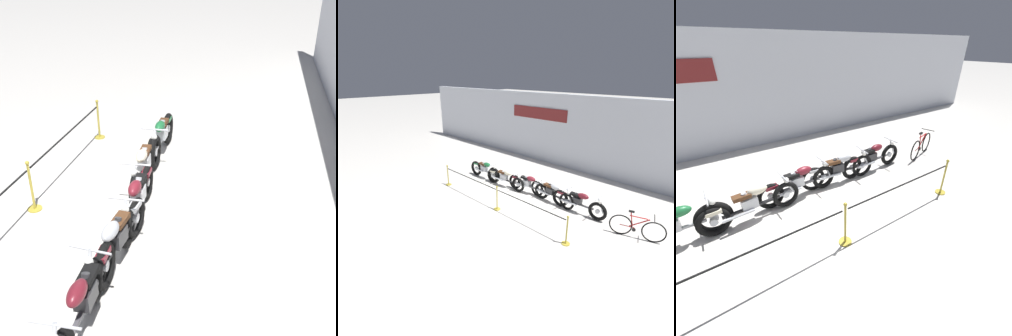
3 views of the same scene
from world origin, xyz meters
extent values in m
plane|color=silver|center=(0.00, 0.00, 0.00)|extent=(120.00, 120.00, 0.00)
torus|color=black|center=(-2.06, 0.51, 0.40)|extent=(0.79, 0.15, 0.79)
torus|color=black|center=(-3.49, 0.50, 0.40)|extent=(0.79, 0.15, 0.79)
cylinder|color=silver|center=(-2.06, 0.51, 0.40)|extent=(0.18, 0.08, 0.18)
cylinder|color=silver|center=(-3.49, 0.50, 0.40)|extent=(0.18, 0.08, 0.18)
cylinder|color=silver|center=(-1.97, 0.51, 0.68)|extent=(0.30, 0.06, 0.59)
cube|color=silver|center=(-2.82, 0.50, 0.56)|extent=(0.36, 0.22, 0.26)
cylinder|color=silver|center=(-2.78, 0.50, 0.76)|extent=(0.18, 0.11, 0.24)
cylinder|color=silver|center=(-2.87, 0.50, 0.76)|extent=(0.18, 0.11, 0.24)
cylinder|color=silver|center=(-3.12, 0.36, 0.42)|extent=(0.70, 0.08, 0.07)
cube|color=#ADAFB5|center=(-2.77, 0.50, 0.42)|extent=(1.15, 0.07, 0.06)
ellipsoid|color=#1E6B38|center=(-2.59, 0.51, 0.82)|extent=(0.46, 0.22, 0.22)
cube|color=#4C2D19|center=(-2.95, 0.50, 0.78)|extent=(0.40, 0.20, 0.09)
cube|color=#1E6B38|center=(-3.44, 0.50, 0.67)|extent=(0.32, 0.16, 0.08)
cylinder|color=silver|center=(-2.08, 0.51, 0.95)|extent=(0.04, 0.62, 0.04)
sphere|color=silver|center=(-2.00, 0.51, 0.81)|extent=(0.14, 0.14, 0.14)
torus|color=black|center=(-0.41, 0.52, 0.35)|extent=(0.71, 0.16, 0.71)
torus|color=black|center=(-2.09, 0.42, 0.35)|extent=(0.71, 0.16, 0.71)
cylinder|color=silver|center=(-0.41, 0.52, 0.35)|extent=(0.17, 0.09, 0.16)
cylinder|color=silver|center=(-2.09, 0.42, 0.35)|extent=(0.17, 0.09, 0.16)
cylinder|color=silver|center=(-0.32, 0.53, 0.64)|extent=(0.31, 0.07, 0.59)
cube|color=silver|center=(-1.30, 0.47, 0.51)|extent=(0.37, 0.24, 0.26)
cylinder|color=silver|center=(-1.26, 0.47, 0.71)|extent=(0.19, 0.12, 0.24)
cylinder|color=silver|center=(-1.34, 0.47, 0.71)|extent=(0.19, 0.12, 0.24)
cylinder|color=silver|center=(-1.59, 0.31, 0.37)|extent=(0.70, 0.11, 0.07)
cube|color=black|center=(-1.25, 0.47, 0.37)|extent=(1.34, 0.14, 0.06)
ellipsoid|color=beige|center=(-1.07, 0.48, 0.77)|extent=(0.47, 0.25, 0.22)
cube|color=#4C2D19|center=(-1.43, 0.46, 0.73)|extent=(0.41, 0.22, 0.09)
cube|color=beige|center=(-2.04, 0.43, 0.60)|extent=(0.33, 0.18, 0.08)
cylinder|color=silver|center=(-0.43, 0.52, 0.90)|extent=(0.07, 0.62, 0.04)
sphere|color=silver|center=(-0.35, 0.53, 0.76)|extent=(0.14, 0.14, 0.14)
torus|color=black|center=(0.81, 0.74, 0.35)|extent=(0.71, 0.15, 0.71)
torus|color=black|center=(-0.76, 0.67, 0.35)|extent=(0.71, 0.15, 0.71)
cylinder|color=silver|center=(0.81, 0.74, 0.35)|extent=(0.17, 0.09, 0.16)
cylinder|color=silver|center=(-0.76, 0.67, 0.35)|extent=(0.17, 0.09, 0.16)
cylinder|color=silver|center=(0.90, 0.74, 0.64)|extent=(0.31, 0.07, 0.59)
cube|color=silver|center=(-0.03, 0.70, 0.51)|extent=(0.37, 0.23, 0.26)
cylinder|color=silver|center=(0.02, 0.70, 0.71)|extent=(0.18, 0.12, 0.24)
cylinder|color=silver|center=(-0.07, 0.70, 0.71)|extent=(0.18, 0.12, 0.24)
cylinder|color=silver|center=(-0.32, 0.55, 0.37)|extent=(0.70, 0.10, 0.07)
cube|color=#47474C|center=(0.02, 0.70, 0.37)|extent=(1.25, 0.11, 0.06)
ellipsoid|color=maroon|center=(0.20, 0.71, 0.77)|extent=(0.47, 0.24, 0.22)
cube|color=black|center=(-0.16, 0.70, 0.73)|extent=(0.41, 0.22, 0.09)
cube|color=maroon|center=(-0.71, 0.67, 0.60)|extent=(0.33, 0.17, 0.08)
cylinder|color=silver|center=(0.79, 0.73, 0.90)|extent=(0.06, 0.62, 0.04)
sphere|color=silver|center=(0.87, 0.74, 0.76)|extent=(0.14, 0.14, 0.14)
torus|color=black|center=(2.16, 0.66, 0.36)|extent=(0.73, 0.16, 0.72)
torus|color=black|center=(0.50, 0.80, 0.36)|extent=(0.73, 0.16, 0.72)
cylinder|color=silver|center=(2.16, 0.66, 0.36)|extent=(0.18, 0.09, 0.17)
cylinder|color=silver|center=(0.50, 0.80, 0.36)|extent=(0.18, 0.09, 0.17)
cylinder|color=silver|center=(2.25, 0.65, 0.64)|extent=(0.31, 0.08, 0.59)
cube|color=#2D2D30|center=(1.28, 0.73, 0.52)|extent=(0.38, 0.25, 0.26)
cylinder|color=#2D2D30|center=(1.32, 0.73, 0.72)|extent=(0.19, 0.13, 0.24)
cylinder|color=#2D2D30|center=(1.24, 0.74, 0.72)|extent=(0.19, 0.13, 0.24)
cylinder|color=silver|center=(0.97, 0.62, 0.38)|extent=(0.70, 0.13, 0.07)
cube|color=black|center=(1.33, 0.73, 0.38)|extent=(1.33, 0.18, 0.06)
ellipsoid|color=#B7BABF|center=(1.51, 0.71, 0.78)|extent=(0.48, 0.26, 0.22)
cube|color=#4C2D19|center=(1.15, 0.74, 0.74)|extent=(0.42, 0.23, 0.09)
cube|color=#B7BABF|center=(0.55, 0.80, 0.63)|extent=(0.33, 0.19, 0.08)
cylinder|color=silver|center=(2.14, 0.66, 0.91)|extent=(0.09, 0.62, 0.04)
sphere|color=silver|center=(2.22, 0.65, 0.77)|extent=(0.14, 0.14, 0.14)
torus|color=black|center=(1.81, 0.71, 0.37)|extent=(0.74, 0.15, 0.74)
cylinder|color=silver|center=(1.81, 0.71, 0.37)|extent=(0.17, 0.09, 0.17)
cube|color=#2D2D30|center=(2.58, 0.73, 0.53)|extent=(0.37, 0.23, 0.26)
cylinder|color=#2D2D30|center=(2.62, 0.73, 0.73)|extent=(0.18, 0.12, 0.24)
cylinder|color=#2D2D30|center=(2.53, 0.73, 0.73)|extent=(0.18, 0.12, 0.24)
cylinder|color=silver|center=(2.28, 0.58, 0.39)|extent=(0.70, 0.09, 0.07)
cube|color=#47474C|center=(2.63, 0.73, 0.39)|extent=(1.31, 0.10, 0.06)
ellipsoid|color=maroon|center=(2.81, 0.74, 0.79)|extent=(0.47, 0.23, 0.22)
cube|color=black|center=(2.45, 0.73, 0.75)|extent=(0.41, 0.21, 0.09)
cube|color=maroon|center=(1.86, 0.71, 0.63)|extent=(0.32, 0.17, 0.08)
cylinder|color=silver|center=(3.42, 0.76, 0.92)|extent=(0.05, 0.62, 0.04)
cylinder|color=gold|center=(-3.42, -1.36, 0.01)|extent=(0.28, 0.28, 0.03)
cylinder|color=gold|center=(-3.42, -1.36, 0.50)|extent=(0.05, 0.05, 0.95)
sphere|color=gold|center=(-3.42, -1.36, 1.01)|extent=(0.08, 0.08, 0.08)
cylinder|color=black|center=(-1.64, -1.36, 0.88)|extent=(3.42, 0.04, 0.04)
cylinder|color=gold|center=(0.14, -1.36, 0.01)|extent=(0.28, 0.28, 0.03)
cylinder|color=gold|center=(0.14, -1.36, 0.50)|extent=(0.05, 0.05, 0.95)
sphere|color=gold|center=(0.14, -1.36, 1.01)|extent=(0.08, 0.08, 0.08)
camera|label=1|loc=(6.31, 2.65, 4.54)|focal=45.00mm
camera|label=2|loc=(7.17, -7.87, 5.29)|focal=28.00mm
camera|label=3|loc=(-1.81, -4.21, 3.73)|focal=24.00mm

